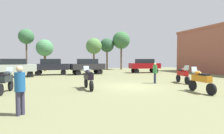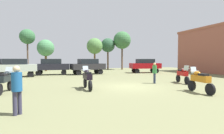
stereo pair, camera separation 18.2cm
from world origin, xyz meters
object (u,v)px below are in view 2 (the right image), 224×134
Objects in this scene: motorcycle_1 at (5,80)px; tree_6 at (95,46)px; motorcycle_6 at (200,80)px; motorcycle_7 at (182,74)px; car_1 at (88,65)px; tree_2 at (27,37)px; tree_3 at (108,45)px; motorcycle_3 at (87,78)px; person_1 at (17,86)px; car_2 at (16,66)px; car_5 at (52,66)px; person_2 at (155,71)px; car_3 at (145,65)px; tree_4 at (46,48)px; tree_1 at (122,40)px.

tree_6 is at bearing 70.25° from motorcycle_1.
motorcycle_6 reaches higher than motorcycle_7.
car_1 is (-5.82, 10.87, 0.46)m from motorcycle_7.
tree_3 is at bearing 5.22° from tree_2.
motorcycle_1 is 1.06× the size of motorcycle_7.
motorcycle_3 is 5.55m from person_1.
car_1 is 12.52m from tree_2.
motorcycle_3 is 7.84m from motorcycle_7.
car_2 is 4.11m from car_5.
person_2 is at bearing -170.22° from car_1.
car_3 is at bearing -26.21° from tree_2.
tree_6 is at bearing 41.93° from car_3.
person_2 is at bearing -57.40° from tree_2.
motorcycle_6 is (10.71, -3.36, 0.00)m from motorcycle_1.
car_5 is (-10.30, 11.45, 0.46)m from motorcycle_7.
car_1 is 0.80× the size of tree_6.
car_2 is (-12.14, 13.31, 0.44)m from motorcycle_6.
motorcycle_6 is 9.29m from person_1.
car_5 reaches higher than person_2.
person_2 is at bearing 11.11° from motorcycle_1.
person_1 is at bearing -89.08° from tree_4.
tree_4 reaches higher than motorcycle_1.
tree_1 is at bearing 19.97° from person_1.
tree_3 reaches higher than motorcycle_6.
car_1 is 0.76× the size of tree_3.
car_3 is at bearing 8.04° from person_1.
person_1 is (-13.54, -16.07, -0.18)m from car_3.
person_2 is 0.29× the size of tree_6.
motorcycle_7 is at bearing -135.23° from car_5.
car_2 is 14.82m from person_2.
car_3 is 21.01m from person_1.
car_2 reaches higher than person_1.
tree_1 is (4.10, 23.42, 4.84)m from motorcycle_6.
tree_3 is at bearing 5.45° from tree_4.
motorcycle_3 is at bearing 160.57° from car_1.
tree_2 is (-11.90, 18.61, 4.55)m from person_2.
person_1 is 0.33× the size of tree_4.
car_2 is 0.75× the size of tree_3.
car_2 is 14.97m from person_1.
car_3 is (8.35, 0.12, 0.00)m from car_1.
car_3 is (4.35, 14.70, 0.44)m from motorcycle_6.
tree_1 reaches higher than motorcycle_6.
tree_6 is (7.05, 7.43, 3.10)m from car_5.
motorcycle_1 is 1.00× the size of motorcycle_3.
motorcycle_7 is at bearing 7.60° from motorcycle_1.
tree_1 is at bearing 59.60° from motorcycle_1.
motorcycle_6 reaches higher than motorcycle_1.
tree_6 is (10.72, 9.27, 3.10)m from car_2.
motorcycle_6 is 0.49× the size of car_5.
motorcycle_1 is 1.28× the size of person_1.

